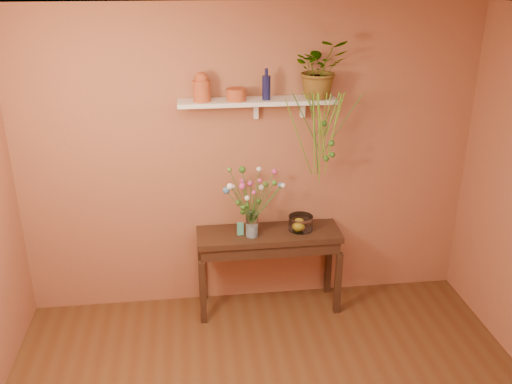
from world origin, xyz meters
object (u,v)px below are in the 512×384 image
object	(u,v)px
sideboard	(269,243)
terracotta_jug	(202,87)
glass_bowl	(301,223)
blue_bottle	(266,87)
bouquet	(250,190)
spider_plant	(320,68)
glass_vase	(252,226)

from	to	relation	value
sideboard	terracotta_jug	bearing A→B (deg)	171.95
glass_bowl	blue_bottle	bearing A→B (deg)	169.62
blue_bottle	glass_bowl	size ratio (longest dim) A/B	1.17
sideboard	bouquet	xyz separation A→B (m)	(-0.17, -0.06, 0.54)
spider_plant	glass_vase	bearing A→B (deg)	-165.02
glass_vase	spider_plant	bearing A→B (deg)	14.98
bouquet	blue_bottle	bearing A→B (deg)	40.73
sideboard	blue_bottle	distance (m)	1.39
sideboard	spider_plant	xyz separation A→B (m)	(0.42, 0.10, 1.52)
glass_bowl	terracotta_jug	bearing A→B (deg)	175.51
terracotta_jug	blue_bottle	size ratio (longest dim) A/B	0.93
glass_bowl	sideboard	bearing A→B (deg)	-177.67
glass_bowl	bouquet	bearing A→B (deg)	-170.83
sideboard	glass_vase	bearing A→B (deg)	-159.76
spider_plant	glass_bowl	world-z (taller)	spider_plant
blue_bottle	bouquet	size ratio (longest dim) A/B	0.48
blue_bottle	glass_vase	bearing A→B (deg)	-137.12
terracotta_jug	glass_vase	xyz separation A→B (m)	(0.38, -0.14, -1.19)
sideboard	blue_bottle	world-z (taller)	blue_bottle
sideboard	terracotta_jug	world-z (taller)	terracotta_jug
blue_bottle	glass_bowl	bearing A→B (deg)	-10.38
terracotta_jug	spider_plant	world-z (taller)	spider_plant
blue_bottle	sideboard	bearing A→B (deg)	-72.18
spider_plant	bouquet	bearing A→B (deg)	-165.00
terracotta_jug	glass_vase	distance (m)	1.26
sideboard	bouquet	distance (m)	0.58
sideboard	spider_plant	world-z (taller)	spider_plant
spider_plant	blue_bottle	bearing A→B (deg)	-176.25
sideboard	glass_bowl	world-z (taller)	glass_bowl
blue_bottle	bouquet	world-z (taller)	blue_bottle
terracotta_jug	spider_plant	xyz separation A→B (m)	(0.97, 0.02, 0.13)
blue_bottle	glass_bowl	distance (m)	1.25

